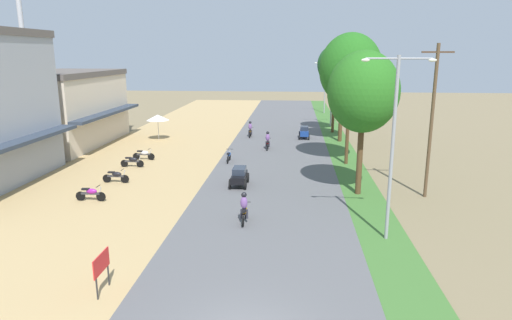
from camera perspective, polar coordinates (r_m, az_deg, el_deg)
shophouse_mid at (r=45.74m, az=-23.18°, el=6.07°), size 8.46×13.33×6.90m
parked_motorbike_nearest at (r=27.90m, az=-20.33°, el=-3.97°), size 1.80×0.54×0.94m
parked_motorbike_second at (r=31.22m, az=-17.44°, el=-1.92°), size 1.80×0.54×0.94m
parked_motorbike_third at (r=35.13m, az=-15.50°, el=-0.11°), size 1.80×0.54×0.94m
parked_motorbike_fourth at (r=37.30m, az=-14.12°, el=0.76°), size 1.80×0.54×0.94m
street_signboard at (r=17.35m, az=-19.12°, el=-12.62°), size 0.06×1.30×1.50m
vendor_umbrella at (r=45.36m, az=-12.44°, el=5.32°), size 2.20×2.20×2.52m
median_tree_nearest at (r=27.19m, az=13.54°, el=8.41°), size 4.21×4.21×8.66m
median_tree_second at (r=34.76m, az=11.97°, el=11.25°), size 4.66×4.66×9.97m
median_tree_third at (r=43.96m, az=11.03°, el=11.43°), size 4.16×4.16×9.77m
median_tree_fourth at (r=49.00m, az=10.06°, el=11.87°), size 3.74×3.74×9.30m
streetlamp_near at (r=20.77m, az=17.11°, el=2.73°), size 3.16×0.20×8.39m
streetlamp_mid at (r=53.43m, az=9.66°, el=8.85°), size 3.16×0.20×7.41m
streetlamp_far at (r=65.17m, az=8.81°, el=9.65°), size 3.16×0.20×7.30m
utility_pole_near at (r=52.03m, az=13.54°, el=9.31°), size 1.80×0.20×9.69m
utility_pole_far at (r=28.15m, az=21.52°, el=4.82°), size 1.80×0.20×9.08m
car_sedan_black at (r=29.13m, az=-2.15°, el=-2.00°), size 1.10×2.26×1.19m
car_hatchback_blue at (r=45.47m, az=6.17°, el=3.59°), size 1.04×2.00×1.23m
motorbike_ahead_second at (r=22.79m, az=-1.51°, el=-6.17°), size 0.54×1.80×1.66m
motorbike_ahead_third at (r=35.56m, az=-3.48°, el=0.57°), size 0.54×1.80×0.94m
motorbike_ahead_fourth at (r=40.01m, az=1.51°, el=2.46°), size 0.54×1.80×1.66m
motorbike_ahead_fifth at (r=45.96m, az=-0.73°, el=3.91°), size 0.54×1.80×1.66m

